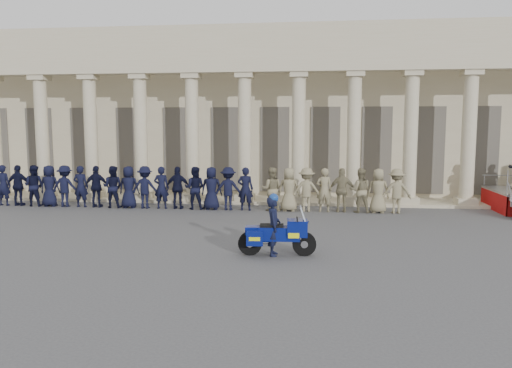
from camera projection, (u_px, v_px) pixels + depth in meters
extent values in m
plane|color=#444447|center=(250.00, 241.00, 16.43)|extent=(90.00, 90.00, 0.00)
cube|color=#BCAE8D|center=(281.00, 114.00, 30.71)|extent=(40.00, 10.00, 9.00)
cube|color=#BCAE8D|center=(273.00, 200.00, 25.11)|extent=(40.00, 2.60, 0.15)
cube|color=#BCAE8D|center=(272.00, 62.00, 23.54)|extent=(35.80, 1.00, 1.00)
cube|color=#BCAE8D|center=(272.00, 38.00, 23.42)|extent=(35.80, 1.00, 1.20)
cube|color=#BCAE8D|center=(45.00, 194.00, 25.66)|extent=(0.90, 0.90, 0.30)
cylinder|color=#BCAE8D|center=(42.00, 136.00, 25.32)|extent=(0.64, 0.64, 5.60)
cube|color=#BCAE8D|center=(39.00, 78.00, 24.98)|extent=(0.85, 0.85, 0.24)
cube|color=#BCAE8D|center=(93.00, 195.00, 25.36)|extent=(0.90, 0.90, 0.30)
cylinder|color=#BCAE8D|center=(91.00, 136.00, 25.02)|extent=(0.64, 0.64, 5.60)
cube|color=#BCAE8D|center=(89.00, 77.00, 24.68)|extent=(0.85, 0.85, 0.24)
cube|color=#BCAE8D|center=(142.00, 195.00, 25.05)|extent=(0.90, 0.90, 0.30)
cylinder|color=#BCAE8D|center=(141.00, 137.00, 24.71)|extent=(0.64, 0.64, 5.60)
cube|color=#BCAE8D|center=(139.00, 77.00, 24.38)|extent=(0.85, 0.85, 0.24)
cube|color=#BCAE8D|center=(193.00, 196.00, 24.75)|extent=(0.90, 0.90, 0.30)
cylinder|color=#BCAE8D|center=(192.00, 137.00, 24.41)|extent=(0.64, 0.64, 5.60)
cube|color=#BCAE8D|center=(191.00, 76.00, 24.07)|extent=(0.85, 0.85, 0.24)
cube|color=#BCAE8D|center=(245.00, 197.00, 24.44)|extent=(0.90, 0.90, 0.30)
cylinder|color=#BCAE8D|center=(245.00, 137.00, 24.10)|extent=(0.64, 0.64, 5.60)
cube|color=#BCAE8D|center=(244.00, 75.00, 23.77)|extent=(0.85, 0.85, 0.24)
cube|color=#BCAE8D|center=(298.00, 198.00, 24.14)|extent=(0.90, 0.90, 0.30)
cylinder|color=#BCAE8D|center=(299.00, 137.00, 23.80)|extent=(0.64, 0.64, 5.60)
cube|color=#BCAE8D|center=(299.00, 75.00, 23.46)|extent=(0.85, 0.85, 0.24)
cube|color=#BCAE8D|center=(352.00, 199.00, 23.83)|extent=(0.90, 0.90, 0.30)
cylinder|color=#BCAE8D|center=(354.00, 137.00, 23.49)|extent=(0.64, 0.64, 5.60)
cube|color=#BCAE8D|center=(355.00, 74.00, 23.16)|extent=(0.85, 0.85, 0.24)
cube|color=#BCAE8D|center=(408.00, 200.00, 23.53)|extent=(0.90, 0.90, 0.30)
cylinder|color=#BCAE8D|center=(410.00, 137.00, 23.19)|extent=(0.64, 0.64, 5.60)
cube|color=#BCAE8D|center=(413.00, 73.00, 22.85)|extent=(0.85, 0.85, 0.24)
cube|color=#BCAE8D|center=(466.00, 201.00, 23.22)|extent=(0.90, 0.90, 0.30)
cylinder|color=#BCAE8D|center=(469.00, 137.00, 22.89)|extent=(0.64, 0.64, 5.60)
cube|color=#BCAE8D|center=(472.00, 73.00, 22.55)|extent=(0.85, 0.85, 0.24)
cube|color=black|center=(40.00, 148.00, 27.55)|extent=(1.30, 0.12, 4.20)
cube|color=black|center=(85.00, 149.00, 27.24)|extent=(1.30, 0.12, 4.20)
cube|color=black|center=(131.00, 149.00, 26.94)|extent=(1.30, 0.12, 4.20)
cube|color=black|center=(178.00, 149.00, 26.63)|extent=(1.30, 0.12, 4.20)
cube|color=black|center=(226.00, 149.00, 26.33)|extent=(1.30, 0.12, 4.20)
cube|color=black|center=(275.00, 150.00, 26.02)|extent=(1.30, 0.12, 4.20)
cube|color=black|center=(325.00, 150.00, 25.72)|extent=(1.30, 0.12, 4.20)
cube|color=black|center=(376.00, 150.00, 25.41)|extent=(1.30, 0.12, 4.20)
cube|color=black|center=(429.00, 150.00, 25.11)|extent=(1.30, 0.12, 4.20)
cube|color=black|center=(483.00, 151.00, 24.81)|extent=(1.30, 0.12, 4.20)
imported|color=black|center=(3.00, 185.00, 23.70)|extent=(0.71, 0.47, 1.94)
imported|color=black|center=(19.00, 185.00, 23.61)|extent=(1.14, 0.47, 1.94)
imported|color=black|center=(34.00, 186.00, 23.52)|extent=(0.94, 0.74, 1.94)
imported|color=black|center=(49.00, 186.00, 23.43)|extent=(0.95, 0.62, 1.94)
imported|color=black|center=(65.00, 186.00, 23.34)|extent=(1.26, 0.72, 1.94)
imported|color=black|center=(81.00, 186.00, 23.25)|extent=(0.71, 0.47, 1.94)
imported|color=black|center=(97.00, 187.00, 23.16)|extent=(1.14, 0.47, 1.94)
imported|color=black|center=(113.00, 187.00, 23.07)|extent=(0.94, 0.74, 1.94)
imported|color=black|center=(129.00, 187.00, 22.98)|extent=(0.95, 0.62, 1.94)
imported|color=black|center=(145.00, 187.00, 22.89)|extent=(1.26, 0.72, 1.94)
imported|color=black|center=(162.00, 188.00, 22.80)|extent=(0.71, 0.47, 1.94)
imported|color=black|center=(178.00, 188.00, 22.71)|extent=(1.14, 0.47, 1.94)
imported|color=black|center=(195.00, 188.00, 22.61)|extent=(0.94, 0.74, 1.94)
imported|color=black|center=(211.00, 188.00, 22.52)|extent=(0.95, 0.62, 1.94)
imported|color=black|center=(228.00, 189.00, 22.43)|extent=(1.26, 0.72, 1.94)
imported|color=black|center=(245.00, 189.00, 22.34)|extent=(0.71, 0.47, 1.94)
imported|color=#837A5B|center=(272.00, 189.00, 22.20)|extent=(0.94, 0.74, 1.94)
imported|color=#837A5B|center=(289.00, 189.00, 22.11)|extent=(0.95, 0.62, 1.94)
imported|color=#837A5B|center=(307.00, 190.00, 22.02)|extent=(1.26, 0.72, 1.94)
imported|color=#837A5B|center=(324.00, 190.00, 21.93)|extent=(0.71, 0.47, 1.94)
imported|color=#837A5B|center=(342.00, 190.00, 21.84)|extent=(1.14, 0.47, 1.94)
imported|color=#837A5B|center=(360.00, 190.00, 21.75)|extent=(0.94, 0.74, 1.94)
imported|color=#837A5B|center=(378.00, 191.00, 21.66)|extent=(0.95, 0.62, 1.94)
imported|color=#837A5B|center=(397.00, 191.00, 21.57)|extent=(1.26, 0.72, 1.94)
cube|color=#A10D0D|center=(493.00, 201.00, 22.39)|extent=(0.04, 3.30, 0.84)
cylinder|color=black|center=(304.00, 244.00, 14.51)|extent=(0.71, 0.19, 0.70)
cylinder|color=black|center=(250.00, 243.00, 14.60)|extent=(0.71, 0.19, 0.70)
cube|color=navy|center=(279.00, 233.00, 14.52)|extent=(1.24, 0.52, 0.40)
cube|color=navy|center=(297.00, 228.00, 14.47)|extent=(0.61, 0.58, 0.48)
cube|color=silver|center=(297.00, 236.00, 14.50)|extent=(0.25, 0.33, 0.13)
cube|color=#B2BFCC|center=(303.00, 216.00, 14.42)|extent=(0.25, 0.50, 0.57)
cube|color=black|center=(272.00, 226.00, 14.51)|extent=(0.71, 0.40, 0.11)
cube|color=navy|center=(252.00, 230.00, 14.55)|extent=(0.39, 0.38, 0.23)
cube|color=navy|center=(255.00, 238.00, 14.23)|extent=(0.49, 0.26, 0.42)
cube|color=#E3E80C|center=(255.00, 238.00, 14.23)|extent=(0.33, 0.27, 0.11)
cube|color=navy|center=(256.00, 233.00, 14.90)|extent=(0.49, 0.26, 0.42)
cube|color=#E3E80C|center=(256.00, 233.00, 14.90)|extent=(0.33, 0.27, 0.11)
cylinder|color=silver|center=(261.00, 243.00, 14.84)|extent=(0.64, 0.15, 0.11)
cylinder|color=black|center=(297.00, 219.00, 14.44)|extent=(0.08, 0.74, 0.04)
imported|color=black|center=(274.00, 226.00, 14.50)|extent=(0.46, 0.66, 1.74)
sphere|color=navy|center=(274.00, 198.00, 14.41)|extent=(0.28, 0.28, 0.28)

